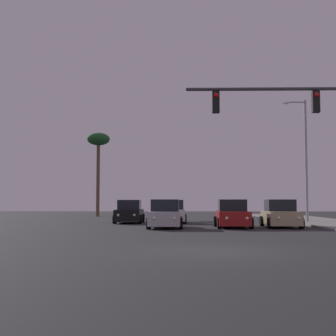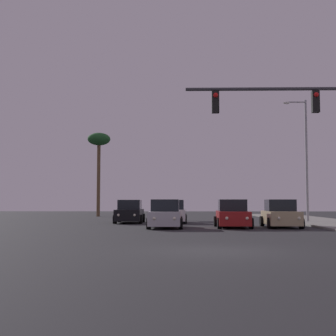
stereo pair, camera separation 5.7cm
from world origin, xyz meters
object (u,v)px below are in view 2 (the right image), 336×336
at_px(car_tan, 280,215).
at_px(car_red, 232,215).
at_px(car_black, 130,212).
at_px(street_lamp, 305,153).
at_px(car_silver, 165,215).
at_px(traffic_light_mast, 327,123).
at_px(palm_tree_far, 99,144).
at_px(car_white, 173,212).

xyz_separation_m(car_tan, car_red, (-2.92, -0.23, 0.00)).
bearing_deg(car_black, street_lamp, -178.48).
bearing_deg(street_lamp, car_silver, -145.76).
distance_m(car_tan, traffic_light_mast, 10.10).
relative_size(car_silver, street_lamp, 0.48).
distance_m(car_tan, palm_tree_far, 26.07).
bearing_deg(car_black, car_red, 138.31).
distance_m(car_red, palm_tree_far, 24.75).
distance_m(car_red, street_lamp, 9.88).
height_order(car_white, street_lamp, street_lamp).
bearing_deg(car_silver, palm_tree_far, -69.27).
relative_size(car_white, palm_tree_far, 0.49).
distance_m(car_silver, street_lamp, 13.02).
bearing_deg(car_red, palm_tree_far, -58.72).
bearing_deg(traffic_light_mast, car_silver, 128.89).
height_order(car_red, street_lamp, street_lamp).
bearing_deg(car_red, traffic_light_mast, 109.56).
relative_size(car_tan, palm_tree_far, 0.49).
height_order(car_white, car_red, same).
height_order(car_white, palm_tree_far, palm_tree_far).
xyz_separation_m(car_white, car_black, (-3.14, -0.21, 0.00)).
xyz_separation_m(car_white, traffic_light_mast, (6.55, -15.29, 4.02)).
bearing_deg(traffic_light_mast, car_tan, 89.72).
height_order(street_lamp, palm_tree_far, street_lamp).
height_order(car_white, car_black, same).
height_order(car_tan, car_black, same).
bearing_deg(palm_tree_far, traffic_light_mast, -63.99).
distance_m(traffic_light_mast, street_lamp, 15.79).
distance_m(car_white, street_lamp, 10.72).
relative_size(car_red, street_lamp, 0.48).
relative_size(car_white, traffic_light_mast, 0.52).
distance_m(car_red, traffic_light_mast, 10.30).
xyz_separation_m(car_white, car_tan, (6.59, -6.03, 0.00)).
bearing_deg(car_black, car_tan, 149.01).
bearing_deg(car_tan, street_lamp, -115.14).
height_order(car_black, car_red, same).
bearing_deg(palm_tree_far, car_tan, -54.59).
relative_size(car_white, street_lamp, 0.48).
bearing_deg(car_red, car_silver, 8.88).
relative_size(car_tan, street_lamp, 0.48).
height_order(car_silver, car_red, same).
xyz_separation_m(car_tan, traffic_light_mast, (-0.05, -9.26, 4.02)).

